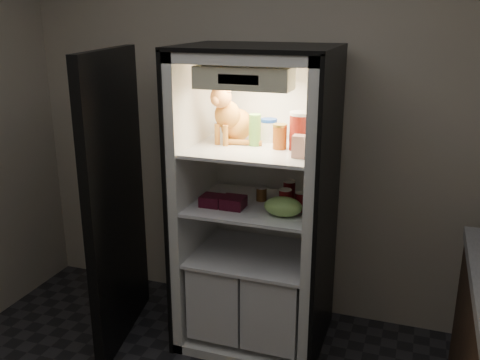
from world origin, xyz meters
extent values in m
plane|color=#B5A996|center=(0.00, 1.80, 1.35)|extent=(3.60, 0.00, 3.60)
cube|color=white|center=(0.00, 1.67, 0.93)|extent=(0.85, 0.06, 1.85)
cube|color=white|center=(-0.40, 1.35, 0.93)|extent=(0.06, 0.70, 1.85)
cube|color=white|center=(0.40, 1.35, 0.93)|extent=(0.06, 0.70, 1.85)
cube|color=white|center=(0.00, 1.35, 1.82)|extent=(0.85, 0.70, 0.06)
cube|color=white|center=(0.00, 1.35, 0.03)|extent=(0.85, 0.70, 0.06)
cube|color=black|center=(-0.44, 1.35, 0.93)|extent=(0.02, 0.72, 1.87)
cube|color=black|center=(0.44, 1.35, 0.93)|extent=(0.02, 0.72, 1.87)
cube|color=black|center=(0.00, 1.35, 1.86)|extent=(0.90, 0.72, 0.02)
cube|color=white|center=(0.00, 1.32, 1.28)|extent=(0.73, 0.62, 0.02)
cube|color=white|center=(0.00, 1.32, 0.93)|extent=(0.73, 0.62, 0.02)
cube|color=white|center=(-0.18, 1.32, 0.35)|extent=(0.34, 0.58, 0.48)
cube|color=white|center=(0.18, 1.32, 0.35)|extent=(0.34, 0.58, 0.48)
cube|color=white|center=(0.00, 1.32, 0.60)|extent=(0.73, 0.62, 0.02)
cube|color=#F4EFC8|center=(0.00, 1.11, 1.72)|extent=(0.52, 0.18, 0.12)
cube|color=black|center=(0.00, 1.02, 1.72)|extent=(0.22, 0.01, 0.05)
cube|color=black|center=(-0.84, 1.11, 0.93)|extent=(0.23, 0.87, 1.85)
cube|color=white|center=(-0.85, 1.05, 0.55)|extent=(0.18, 0.64, 0.12)
cube|color=white|center=(-0.85, 1.05, 1.05)|extent=(0.18, 0.64, 0.12)
ellipsoid|color=#C06518|center=(-0.17, 1.47, 1.39)|extent=(0.25, 0.28, 0.20)
ellipsoid|color=#C06518|center=(-0.19, 1.38, 1.46)|extent=(0.19, 0.18, 0.17)
sphere|color=#D7612A|center=(-0.21, 1.32, 1.58)|extent=(0.16, 0.16, 0.13)
sphere|color=#D7612A|center=(-0.22, 1.27, 1.56)|extent=(0.07, 0.07, 0.05)
cone|color=#D7612A|center=(-0.24, 1.34, 1.64)|extent=(0.06, 0.06, 0.06)
cone|color=#D7612A|center=(-0.17, 1.32, 1.64)|extent=(0.06, 0.06, 0.06)
cylinder|color=#C06518|center=(-0.24, 1.33, 1.35)|extent=(0.03, 0.03, 0.12)
cylinder|color=#C06518|center=(-0.18, 1.31, 1.35)|extent=(0.03, 0.03, 0.12)
cylinder|color=#C06518|center=(-0.09, 1.36, 1.31)|extent=(0.23, 0.07, 0.03)
cylinder|color=green|center=(-0.02, 1.37, 1.38)|extent=(0.07, 0.07, 0.17)
cylinder|color=green|center=(-0.02, 1.37, 1.47)|extent=(0.07, 0.07, 0.02)
cylinder|color=white|center=(0.03, 1.50, 1.35)|extent=(0.10, 0.10, 0.12)
cylinder|color=#173DA1|center=(0.03, 1.50, 1.42)|extent=(0.10, 0.10, 0.02)
cylinder|color=maroon|center=(0.14, 1.34, 1.36)|extent=(0.08, 0.08, 0.13)
cylinder|color=gold|center=(0.14, 1.34, 1.43)|extent=(0.08, 0.08, 0.01)
cylinder|color=maroon|center=(0.26, 1.36, 1.39)|extent=(0.13, 0.13, 0.20)
cylinder|color=white|center=(0.26, 1.36, 1.50)|extent=(0.13, 0.13, 0.02)
cube|color=silver|center=(0.29, 1.19, 1.35)|extent=(0.07, 0.07, 0.12)
cylinder|color=black|center=(0.19, 1.41, 1.01)|extent=(0.07, 0.07, 0.13)
cylinder|color=#B2B2B2|center=(0.19, 1.41, 1.07)|extent=(0.07, 0.07, 0.00)
cylinder|color=black|center=(0.29, 1.29, 1.00)|extent=(0.06, 0.06, 0.11)
cylinder|color=#B2B2B2|center=(0.29, 1.29, 1.05)|extent=(0.06, 0.06, 0.00)
cylinder|color=black|center=(0.21, 1.25, 1.01)|extent=(0.07, 0.07, 0.13)
cylinder|color=#B2B2B2|center=(0.21, 1.25, 1.07)|extent=(0.07, 0.07, 0.00)
cylinder|color=brown|center=(0.02, 1.39, 0.98)|extent=(0.06, 0.06, 0.08)
cylinder|color=#B2B2B2|center=(0.02, 1.39, 1.02)|extent=(0.06, 0.06, 0.01)
ellipsoid|color=#84C25A|center=(0.21, 1.18, 1.00)|extent=(0.22, 0.16, 0.11)
cube|color=#460B1C|center=(-0.23, 1.21, 0.97)|extent=(0.12, 0.12, 0.06)
cube|color=#460B1C|center=(-0.10, 1.21, 0.97)|extent=(0.13, 0.13, 0.07)
camera|label=1|loc=(0.91, -1.58, 2.05)|focal=40.00mm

